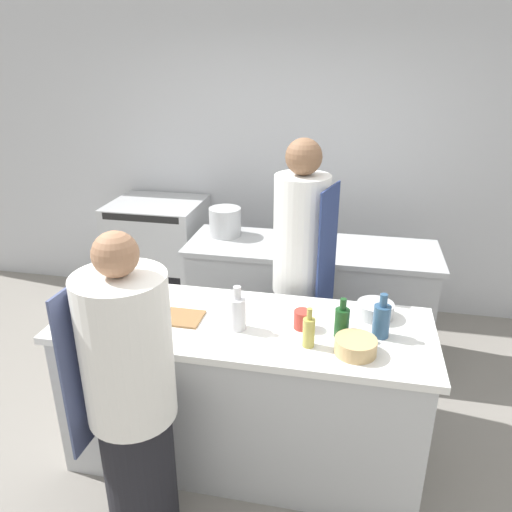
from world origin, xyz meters
TOP-DOWN VIEW (x-y plane):
  - ground_plane at (0.00, 0.00)m, footprint 16.00×16.00m
  - wall_back at (0.00, 2.13)m, footprint 8.00×0.06m
  - prep_counter at (0.00, 0.00)m, footprint 2.05×0.75m
  - pass_counter at (0.25, 1.22)m, footprint 1.91×0.65m
  - oven_range at (-1.21, 1.73)m, footprint 0.81×0.70m
  - chef_at_prep_near at (-0.37, -0.63)m, footprint 0.42×0.40m
  - chef_at_stove at (0.23, 0.63)m, footprint 0.39×0.38m
  - bottle_olive_oil at (-0.87, 0.06)m, footprint 0.07×0.07m
  - bottle_vinegar at (0.37, -0.16)m, footprint 0.06×0.06m
  - bottle_wine at (-0.01, -0.07)m, footprint 0.09×0.09m
  - bottle_cooking_oil at (0.53, -0.04)m, footprint 0.08×0.08m
  - bottle_sauce at (0.73, 0.01)m, footprint 0.09×0.09m
  - bowl_mixing_large at (0.61, -0.18)m, footprint 0.21×0.21m
  - bowl_prep_small at (-0.64, 0.10)m, footprint 0.17×0.17m
  - bowl_ceramic_blue at (0.70, 0.21)m, footprint 0.20×0.20m
  - cup at (0.32, 0.01)m, footprint 0.09×0.09m
  - cutting_board at (-0.40, -0.03)m, footprint 0.34×0.19m
  - stockpot at (-0.45, 1.33)m, footprint 0.25×0.25m

SIDE VIEW (x-z plane):
  - ground_plane at x=0.00m, z-range 0.00..0.00m
  - prep_counter at x=0.00m, z-range 0.00..0.91m
  - pass_counter at x=0.25m, z-range 0.00..0.91m
  - oven_range at x=-1.21m, z-range 0.00..1.02m
  - chef_at_prep_near at x=-0.37m, z-range -0.01..1.62m
  - cutting_board at x=-0.40m, z-range 0.91..0.92m
  - chef_at_stove at x=0.23m, z-range 0.01..1.83m
  - bowl_mixing_large at x=0.61m, z-range 0.91..0.99m
  - bowl_prep_small at x=-0.64m, z-range 0.91..0.99m
  - bowl_ceramic_blue at x=0.70m, z-range 0.91..0.99m
  - cup at x=0.32m, z-range 0.91..1.01m
  - bottle_vinegar at x=0.37m, z-range 0.89..1.10m
  - bottle_cooking_oil at x=0.53m, z-range 0.89..1.11m
  - bottle_sauce at x=0.73m, z-range 0.89..1.13m
  - bottle_wine at x=-0.01m, z-range 0.89..1.13m
  - stockpot at x=-0.45m, z-range 0.91..1.14m
  - bottle_olive_oil at x=-0.87m, z-range 0.88..1.18m
  - wall_back at x=0.00m, z-range 0.00..2.80m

